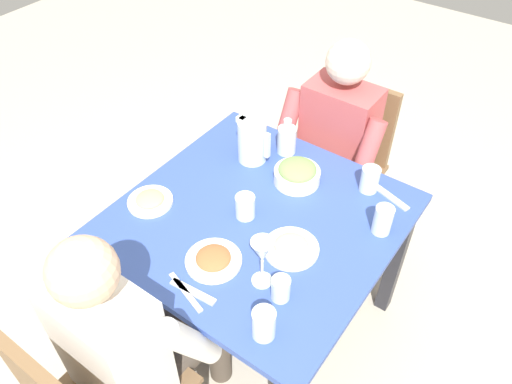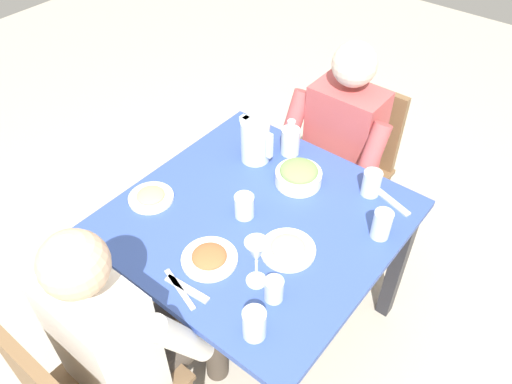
{
  "view_description": "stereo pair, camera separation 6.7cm",
  "coord_description": "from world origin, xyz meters",
  "px_view_note": "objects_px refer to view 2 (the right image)",
  "views": [
    {
      "loc": [
        0.75,
        -1.06,
        2.08
      ],
      "look_at": [
        -0.05,
        0.06,
        0.78
      ],
      "focal_mm": 34.98,
      "sensor_mm": 36.0,
      "label": 1
    },
    {
      "loc": [
        0.81,
        -1.02,
        2.08
      ],
      "look_at": [
        -0.05,
        0.06,
        0.78
      ],
      "focal_mm": 34.98,
      "sensor_mm": 36.0,
      "label": 2
    }
  ],
  "objects_px": {
    "plate_fries": "(151,197)",
    "plate_rice_curry": "(209,257)",
    "diner_far": "(332,156)",
    "dining_table": "(257,235)",
    "plate_beans": "(288,248)",
    "oil_carafe": "(290,142)",
    "wine_glass": "(256,254)",
    "water_glass_near_left": "(274,289)",
    "water_glass_by_pitcher": "(254,324)",
    "diner_near": "(130,330)",
    "chair_far": "(351,159)",
    "salad_bowl": "(299,175)",
    "water_glass_far_left": "(244,206)",
    "water_glass_center": "(371,183)",
    "water_glass_far_right": "(382,224)",
    "water_pitcher": "(255,140)"
  },
  "relations": [
    {
      "from": "salad_bowl",
      "to": "plate_rice_curry",
      "type": "relative_size",
      "value": 0.95
    },
    {
      "from": "diner_far",
      "to": "salad_bowl",
      "type": "distance_m",
      "value": 0.37
    },
    {
      "from": "diner_near",
      "to": "water_glass_far_left",
      "type": "xyz_separation_m",
      "value": [
        0.03,
        0.56,
        0.15
      ]
    },
    {
      "from": "diner_near",
      "to": "plate_beans",
      "type": "relative_size",
      "value": 5.87
    },
    {
      "from": "diner_far",
      "to": "plate_rice_curry",
      "type": "height_order",
      "value": "diner_far"
    },
    {
      "from": "plate_beans",
      "to": "water_glass_center",
      "type": "height_order",
      "value": "water_glass_center"
    },
    {
      "from": "plate_beans",
      "to": "water_glass_far_right",
      "type": "distance_m",
      "value": 0.34
    },
    {
      "from": "salad_bowl",
      "to": "plate_beans",
      "type": "bearing_deg",
      "value": -60.72
    },
    {
      "from": "chair_far",
      "to": "water_glass_far_left",
      "type": "height_order",
      "value": "chair_far"
    },
    {
      "from": "water_glass_center",
      "to": "plate_rice_curry",
      "type": "bearing_deg",
      "value": -112.45
    },
    {
      "from": "water_glass_far_left",
      "to": "diner_near",
      "type": "bearing_deg",
      "value": -92.79
    },
    {
      "from": "salad_bowl",
      "to": "plate_beans",
      "type": "xyz_separation_m",
      "value": [
        0.18,
        -0.32,
        -0.03
      ]
    },
    {
      "from": "chair_far",
      "to": "water_glass_by_pitcher",
      "type": "xyz_separation_m",
      "value": [
        0.33,
        -1.19,
        0.3
      ]
    },
    {
      "from": "plate_beans",
      "to": "dining_table",
      "type": "bearing_deg",
      "value": 160.65
    },
    {
      "from": "salad_bowl",
      "to": "plate_beans",
      "type": "distance_m",
      "value": 0.36
    },
    {
      "from": "diner_near",
      "to": "plate_fries",
      "type": "height_order",
      "value": "diner_near"
    },
    {
      "from": "plate_fries",
      "to": "plate_rice_curry",
      "type": "relative_size",
      "value": 0.89
    },
    {
      "from": "diner_near",
      "to": "wine_glass",
      "type": "bearing_deg",
      "value": 54.43
    },
    {
      "from": "water_glass_by_pitcher",
      "to": "plate_beans",
      "type": "bearing_deg",
      "value": 108.8
    },
    {
      "from": "dining_table",
      "to": "diner_far",
      "type": "relative_size",
      "value": 0.86
    },
    {
      "from": "diner_far",
      "to": "plate_fries",
      "type": "bearing_deg",
      "value": -114.27
    },
    {
      "from": "diner_far",
      "to": "plate_beans",
      "type": "height_order",
      "value": "diner_far"
    },
    {
      "from": "plate_fries",
      "to": "water_glass_near_left",
      "type": "bearing_deg",
      "value": -5.93
    },
    {
      "from": "dining_table",
      "to": "water_glass_near_left",
      "type": "bearing_deg",
      "value": -43.11
    },
    {
      "from": "water_glass_far_left",
      "to": "wine_glass",
      "type": "distance_m",
      "value": 0.32
    },
    {
      "from": "chair_far",
      "to": "plate_fries",
      "type": "distance_m",
      "value": 1.07
    },
    {
      "from": "salad_bowl",
      "to": "oil_carafe",
      "type": "height_order",
      "value": "oil_carafe"
    },
    {
      "from": "water_glass_by_pitcher",
      "to": "wine_glass",
      "type": "distance_m",
      "value": 0.21
    },
    {
      "from": "dining_table",
      "to": "plate_rice_curry",
      "type": "distance_m",
      "value": 0.29
    },
    {
      "from": "plate_fries",
      "to": "wine_glass",
      "type": "distance_m",
      "value": 0.58
    },
    {
      "from": "water_glass_near_left",
      "to": "diner_far",
      "type": "bearing_deg",
      "value": 109.41
    },
    {
      "from": "diner_near",
      "to": "water_pitcher",
      "type": "distance_m",
      "value": 0.88
    },
    {
      "from": "chair_far",
      "to": "plate_fries",
      "type": "xyz_separation_m",
      "value": [
        -0.35,
        -0.98,
        0.26
      ]
    },
    {
      "from": "diner_near",
      "to": "wine_glass",
      "type": "height_order",
      "value": "diner_near"
    },
    {
      "from": "plate_rice_curry",
      "to": "water_glass_center",
      "type": "distance_m",
      "value": 0.69
    },
    {
      "from": "water_glass_far_left",
      "to": "oil_carafe",
      "type": "height_order",
      "value": "oil_carafe"
    },
    {
      "from": "salad_bowl",
      "to": "oil_carafe",
      "type": "xyz_separation_m",
      "value": [
        -0.14,
        0.14,
        0.01
      ]
    },
    {
      "from": "dining_table",
      "to": "plate_beans",
      "type": "xyz_separation_m",
      "value": [
        0.19,
        -0.07,
        0.12
      ]
    },
    {
      "from": "chair_far",
      "to": "plate_fries",
      "type": "relative_size",
      "value": 4.91
    },
    {
      "from": "plate_fries",
      "to": "water_glass_near_left",
      "type": "xyz_separation_m",
      "value": [
        0.65,
        -0.07,
        0.03
      ]
    },
    {
      "from": "diner_far",
      "to": "water_glass_near_left",
      "type": "distance_m",
      "value": 0.9
    },
    {
      "from": "plate_rice_curry",
      "to": "oil_carafe",
      "type": "distance_m",
      "value": 0.67
    },
    {
      "from": "oil_carafe",
      "to": "wine_glass",
      "type": "bearing_deg",
      "value": -63.46
    },
    {
      "from": "plate_fries",
      "to": "water_glass_far_right",
      "type": "xyz_separation_m",
      "value": [
        0.78,
        0.38,
        0.04
      ]
    },
    {
      "from": "plate_rice_curry",
      "to": "chair_far",
      "type": "bearing_deg",
      "value": 91.72
    },
    {
      "from": "dining_table",
      "to": "oil_carafe",
      "type": "height_order",
      "value": "oil_carafe"
    },
    {
      "from": "dining_table",
      "to": "water_pitcher",
      "type": "height_order",
      "value": "water_pitcher"
    },
    {
      "from": "water_glass_far_left",
      "to": "dining_table",
      "type": "bearing_deg",
      "value": 34.03
    },
    {
      "from": "plate_beans",
      "to": "diner_near",
      "type": "bearing_deg",
      "value": -116.29
    },
    {
      "from": "water_glass_far_right",
      "to": "oil_carafe",
      "type": "relative_size",
      "value": 0.69
    }
  ]
}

